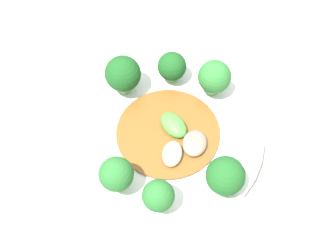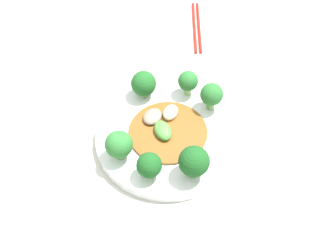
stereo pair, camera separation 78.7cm
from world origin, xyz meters
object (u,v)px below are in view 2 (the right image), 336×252
object	(u,v)px
broccoli_south	(119,145)
broccoli_west	(144,84)
stirfry_center	(166,127)
broccoli_southeast	(149,165)
broccoli_east	(194,162)
broccoli_north	(212,95)
broccoli_northwest	(188,81)
plate	(168,136)
chopsticks	(197,27)

from	to	relation	value
broccoli_south	broccoli_west	world-z (taller)	broccoli_south
stirfry_center	broccoli_west	bearing A→B (deg)	173.66
broccoli_southeast	stirfry_center	bearing A→B (deg)	133.09
broccoli_south	broccoli_east	bearing A→B (deg)	41.53
broccoli_south	stirfry_center	size ratio (longest dim) A/B	0.41
broccoli_north	stirfry_center	world-z (taller)	broccoli_north
broccoli_northwest	broccoli_west	world-z (taller)	broccoli_west
plate	broccoli_northwest	bearing A→B (deg)	126.64
broccoli_east	stirfry_center	xyz separation A→B (m)	(-0.12, 0.01, -0.03)
broccoli_northwest	broccoli_west	bearing A→B (deg)	-119.09
broccoli_southeast	stirfry_center	distance (m)	0.11
broccoli_south	broccoli_north	world-z (taller)	same
broccoli_north	chopsticks	world-z (taller)	broccoli_north
broccoli_southeast	broccoli_east	bearing A→B (deg)	59.38
broccoli_southeast	broccoli_east	world-z (taller)	broccoli_east
plate	broccoli_east	bearing A→B (deg)	-6.96
broccoli_south	broccoli_northwest	world-z (taller)	broccoli_south
broccoli_north	chopsticks	bearing A→B (deg)	150.29
broccoli_west	chopsticks	size ratio (longest dim) A/B	0.33
broccoli_southeast	broccoli_west	distance (m)	0.20
broccoli_southeast	chopsticks	size ratio (longest dim) A/B	0.30
broccoli_northwest	broccoli_southeast	xyz separation A→B (m)	(0.13, -0.17, -0.00)
plate	broccoli_southeast	world-z (taller)	broccoli_southeast
broccoli_north	broccoli_east	xyz separation A→B (m)	(0.11, -0.12, 0.00)
broccoli_southeast	broccoli_northwest	bearing A→B (deg)	127.93
broccoli_east	stirfry_center	world-z (taller)	broccoli_east
plate	broccoli_east	world-z (taller)	broccoli_east
broccoli_southeast	broccoli_west	size ratio (longest dim) A/B	0.91
broccoli_northwest	broccoli_southeast	world-z (taller)	broccoli_northwest
broccoli_north	stirfry_center	size ratio (longest dim) A/B	0.41
broccoli_northwest	broccoli_north	size ratio (longest dim) A/B	0.92
stirfry_center	chopsticks	bearing A→B (deg)	135.31
broccoli_northwest	broccoli_east	xyz separation A→B (m)	(0.17, -0.11, 0.00)
broccoli_east	chopsticks	size ratio (longest dim) A/B	0.37
broccoli_south	broccoli_northwest	xyz separation A→B (m)	(-0.07, 0.20, -0.00)
broccoli_southeast	broccoli_north	distance (m)	0.20
broccoli_south	stirfry_center	xyz separation A→B (m)	(-0.01, 0.11, -0.03)
broccoli_north	broccoli_west	xyz separation A→B (m)	(-0.10, -0.10, -0.01)
broccoli_east	broccoli_southeast	bearing A→B (deg)	-120.62
broccoli_southeast	stirfry_center	world-z (taller)	broccoli_southeast
broccoli_south	chopsticks	size ratio (longest dim) A/B	0.34
chopsticks	broccoli_west	bearing A→B (deg)	-57.59
plate	broccoli_northwest	xyz separation A→B (m)	(-0.07, 0.09, 0.05)
broccoli_southeast	broccoli_west	world-z (taller)	broccoli_west
plate	broccoli_north	xyz separation A→B (m)	(-0.01, 0.11, 0.05)
broccoli_west	chopsticks	xyz separation A→B (m)	(-0.16, 0.25, -0.05)
broccoli_north	broccoli_west	world-z (taller)	broccoli_north
plate	broccoli_east	size ratio (longest dim) A/B	4.19
broccoli_northwest	broccoli_south	bearing A→B (deg)	-70.60
broccoli_southeast	broccoli_east	distance (m)	0.08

